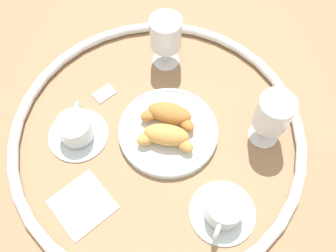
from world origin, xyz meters
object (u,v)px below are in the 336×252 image
(coffee_cup_far, at_px, (224,210))
(juice_glass_right, at_px, (273,114))
(croissant_large, at_px, (169,115))
(folded_napkin, at_px, (82,204))
(pastry_plate, at_px, (168,130))
(coffee_cup_near, at_px, (76,130))
(sugar_packet, at_px, (104,93))
(croissant_small, at_px, (166,136))
(juice_glass_left, at_px, (166,35))

(coffee_cup_far, distance_m, juice_glass_right, 0.22)
(croissant_large, height_order, folded_napkin, croissant_large)
(pastry_plate, xyz_separation_m, folded_napkin, (0.22, 0.11, -0.01))
(coffee_cup_near, distance_m, sugar_packet, 0.12)
(croissant_large, relative_size, sugar_packet, 2.42)
(coffee_cup_near, relative_size, juice_glass_right, 0.97)
(coffee_cup_near, distance_m, coffee_cup_far, 0.36)
(coffee_cup_near, height_order, coffee_cup_far, same)
(juice_glass_right, bearing_deg, croissant_large, -24.80)
(croissant_small, bearing_deg, pastry_plate, -113.67)
(juice_glass_right, xyz_separation_m, sugar_packet, (0.32, -0.21, -0.09))
(croissant_small, distance_m, folded_napkin, 0.23)
(croissant_small, height_order, juice_glass_left, juice_glass_left)
(pastry_plate, relative_size, croissant_large, 1.88)
(juice_glass_right, height_order, folded_napkin, juice_glass_right)
(sugar_packet, bearing_deg, croissant_small, 97.20)
(coffee_cup_near, bearing_deg, sugar_packet, -130.15)
(coffee_cup_far, bearing_deg, croissant_large, -79.42)
(juice_glass_left, xyz_separation_m, sugar_packet, (0.17, 0.06, -0.09))
(croissant_small, relative_size, coffee_cup_far, 0.91)
(coffee_cup_near, bearing_deg, croissant_small, 156.98)
(coffee_cup_far, relative_size, juice_glass_left, 0.97)
(croissant_large, xyz_separation_m, croissant_small, (0.02, 0.05, 0.00))
(croissant_large, relative_size, juice_glass_right, 0.86)
(coffee_cup_far, bearing_deg, pastry_plate, -75.95)
(juice_glass_right, bearing_deg, pastry_plate, -18.35)
(coffee_cup_near, distance_m, folded_napkin, 0.17)
(folded_napkin, bearing_deg, pastry_plate, -152.55)
(juice_glass_right, xyz_separation_m, folded_napkin, (0.42, 0.04, -0.09))
(coffee_cup_far, height_order, folded_napkin, coffee_cup_far)
(croissant_small, distance_m, juice_glass_right, 0.23)
(juice_glass_left, height_order, folded_napkin, juice_glass_left)
(croissant_small, bearing_deg, sugar_packet, -58.20)
(coffee_cup_near, bearing_deg, juice_glass_right, 163.58)
(pastry_plate, xyz_separation_m, coffee_cup_far, (-0.05, 0.21, 0.02))
(croissant_small, xyz_separation_m, juice_glass_left, (-0.07, -0.23, 0.05))
(pastry_plate, relative_size, sugar_packet, 4.54)
(coffee_cup_near, relative_size, coffee_cup_far, 1.00)
(croissant_large, distance_m, coffee_cup_near, 0.21)
(croissant_small, height_order, coffee_cup_far, same)
(coffee_cup_far, xyz_separation_m, folded_napkin, (0.27, -0.10, -0.02))
(pastry_plate, xyz_separation_m, croissant_large, (-0.01, -0.02, 0.03))
(pastry_plate, distance_m, juice_glass_right, 0.23)
(croissant_large, xyz_separation_m, sugar_packet, (0.13, -0.12, -0.03))
(juice_glass_left, xyz_separation_m, juice_glass_right, (-0.15, 0.27, 0.00))
(coffee_cup_near, bearing_deg, coffee_cup_far, 133.69)
(pastry_plate, bearing_deg, croissant_large, -112.30)
(croissant_large, relative_size, folded_napkin, 1.10)
(coffee_cup_far, bearing_deg, sugar_packet, -64.19)
(croissant_large, xyz_separation_m, juice_glass_right, (-0.20, 0.09, 0.05))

